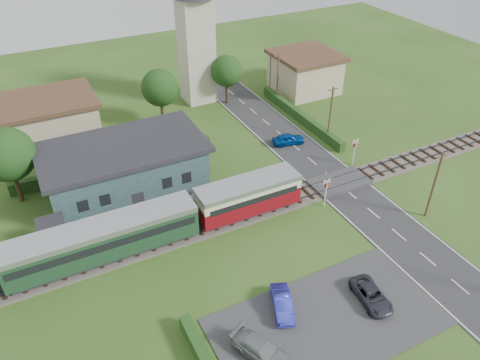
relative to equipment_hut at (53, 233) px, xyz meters
name	(u,v)px	position (x,y,z in m)	size (l,w,h in m)	color
ground	(265,223)	(18.00, -5.20, -1.75)	(120.00, 120.00, 0.00)	#2D4C19
railway_track	(255,210)	(18.00, -3.20, -1.64)	(76.00, 3.20, 0.49)	#4C443D
road	(351,194)	(28.00, -5.20, -1.72)	(6.00, 70.00, 0.05)	#28282B
car_park	(327,322)	(16.50, -17.20, -1.71)	(17.00, 9.00, 0.08)	#333335
crossing_deck	(339,182)	(28.00, -3.20, -1.52)	(6.20, 3.40, 0.45)	#333335
platform	(145,220)	(8.00, 0.00, -1.52)	(30.00, 3.00, 0.45)	gray
equipment_hut	(53,233)	(0.00, 0.00, 0.00)	(2.30, 2.30, 2.55)	#BDB69E
station_building	(125,168)	(8.00, 5.79, 0.95)	(16.00, 9.00, 5.30)	#223F3F
train	(64,251)	(0.41, -3.20, 0.43)	(43.20, 2.90, 3.40)	#232328
church_tower	(195,26)	(23.00, 22.80, 8.48)	(6.00, 6.00, 17.60)	#BDB69E
house_west	(51,120)	(3.00, 19.80, 1.04)	(10.80, 8.80, 5.50)	tan
house_east	(305,72)	(38.00, 18.80, 1.05)	(8.80, 8.80, 5.50)	tan
hedge_roadside	(300,116)	(32.20, 10.80, -1.15)	(0.80, 18.00, 1.20)	#193814
hedge_station	(116,163)	(8.00, 10.30, -1.10)	(22.00, 0.80, 1.30)	#193814
tree_a	(7,155)	(-2.00, 8.80, 3.63)	(5.20, 5.20, 8.00)	#332316
tree_b	(160,88)	(16.00, 17.80, 3.27)	(4.60, 4.60, 7.34)	#332316
tree_c	(227,71)	(26.00, 19.80, 2.91)	(4.20, 4.20, 6.78)	#332316
utility_pole_b	(434,185)	(32.20, -11.20, 1.88)	(1.40, 0.22, 7.00)	#473321
utility_pole_c	(330,114)	(32.20, 4.80, 1.88)	(1.40, 0.22, 7.00)	#473321
utility_pole_d	(278,78)	(32.20, 16.80, 1.88)	(1.40, 0.22, 7.00)	#473321
crossing_signal_near	(326,189)	(24.40, -5.61, 0.39)	(0.84, 0.28, 3.28)	silver
crossing_signal_far	(355,148)	(31.60, -0.81, 0.39)	(0.84, 0.28, 3.28)	silver
streetlamp_east	(271,68)	(34.00, 21.80, 1.29)	(0.30, 0.30, 5.15)	#3F3F47
car_on_road	(288,139)	(27.61, 6.31, -1.05)	(1.53, 3.81, 1.30)	navy
car_park_blue	(282,304)	(14.08, -14.70, -1.04)	(1.33, 3.81, 1.25)	#272BA4
car_park_silver	(261,350)	(10.69, -17.50, -1.02)	(1.82, 4.47, 1.30)	gray
car_park_dark	(371,295)	(20.62, -17.06, -1.10)	(1.89, 4.09, 1.14)	#2F303B
pedestrian_near	(203,196)	(13.87, -0.19, -0.50)	(0.58, 0.38, 1.60)	gray
pedestrian_far	(88,231)	(2.79, -0.65, -0.32)	(0.95, 0.74, 1.96)	gray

